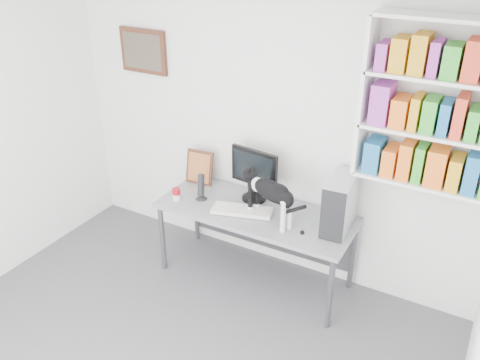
# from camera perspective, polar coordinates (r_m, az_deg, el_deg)

# --- Properties ---
(room) EXTENTS (4.01, 4.01, 2.70)m
(room) POSITION_cam_1_polar(r_m,az_deg,el_deg) (3.09, -14.14, -6.48)
(room) COLOR #4F4E53
(room) RESTS_ON ground
(bookshelf) EXTENTS (1.03, 0.28, 1.24)m
(bookshelf) POSITION_cam_1_polar(r_m,az_deg,el_deg) (3.86, 21.09, 7.77)
(bookshelf) COLOR silver
(bookshelf) RESTS_ON room
(wall_art) EXTENTS (0.52, 0.04, 0.42)m
(wall_art) POSITION_cam_1_polar(r_m,az_deg,el_deg) (5.05, -10.80, 14.03)
(wall_art) COLOR #4F2A19
(wall_art) RESTS_ON room
(desk) EXTENTS (1.76, 0.70, 0.73)m
(desk) POSITION_cam_1_polar(r_m,az_deg,el_deg) (4.68, 1.68, -7.32)
(desk) COLOR gray
(desk) RESTS_ON room
(monitor) EXTENTS (0.50, 0.28, 0.50)m
(monitor) POSITION_cam_1_polar(r_m,az_deg,el_deg) (4.54, 1.64, 0.62)
(monitor) COLOR black
(monitor) RESTS_ON desk
(keyboard) EXTENTS (0.56, 0.34, 0.04)m
(keyboard) POSITION_cam_1_polar(r_m,az_deg,el_deg) (4.45, 0.23, -3.41)
(keyboard) COLOR beige
(keyboard) RESTS_ON desk
(pc_tower) EXTENTS (0.24, 0.47, 0.46)m
(pc_tower) POSITION_cam_1_polar(r_m,az_deg,el_deg) (4.21, 11.16, -2.60)
(pc_tower) COLOR #AFAFB4
(pc_tower) RESTS_ON desk
(speaker) EXTENTS (0.13, 0.13, 0.25)m
(speaker) POSITION_cam_1_polar(r_m,az_deg,el_deg) (4.61, -4.40, -0.74)
(speaker) COLOR black
(speaker) RESTS_ON desk
(leaning_print) EXTENTS (0.28, 0.13, 0.34)m
(leaning_print) POSITION_cam_1_polar(r_m,az_deg,el_deg) (4.89, -4.56, 1.51)
(leaning_print) COLOR #4F2A19
(leaning_print) RESTS_ON desk
(soup_can) EXTENTS (0.08, 0.08, 0.11)m
(soup_can) POSITION_cam_1_polar(r_m,az_deg,el_deg) (4.66, -7.16, -1.59)
(soup_can) COLOR #A00D19
(soup_can) RESTS_ON desk
(cat) EXTENTS (0.66, 0.38, 0.40)m
(cat) POSITION_cam_1_polar(r_m,az_deg,el_deg) (4.24, 3.50, -2.35)
(cat) COLOR black
(cat) RESTS_ON desk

